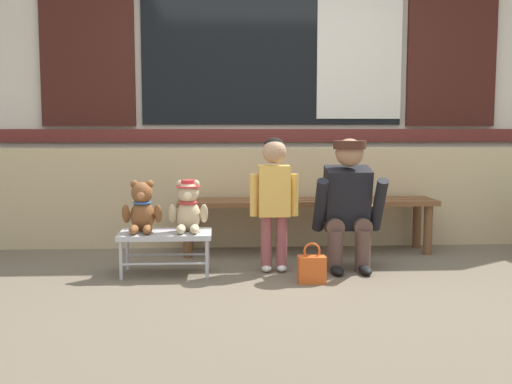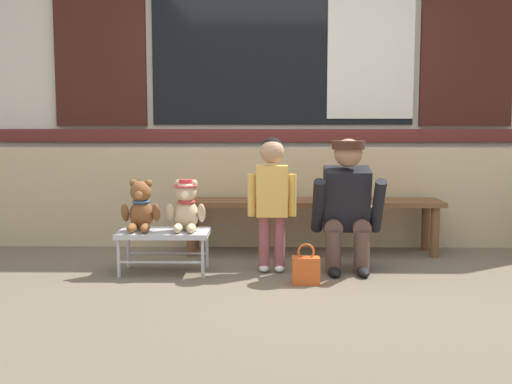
% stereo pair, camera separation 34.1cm
% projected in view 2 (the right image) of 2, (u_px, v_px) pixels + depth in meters
% --- Properties ---
extents(ground_plane, '(60.00, 60.00, 0.00)m').
position_uv_depth(ground_plane, '(289.00, 286.00, 3.98)').
color(ground_plane, brown).
extents(brick_low_wall, '(6.90, 0.25, 0.85)m').
position_uv_depth(brick_low_wall, '(283.00, 197.00, 5.35)').
color(brick_low_wall, tan).
rests_on(brick_low_wall, ground).
extents(shop_facade, '(7.05, 0.26, 3.64)m').
position_uv_depth(shop_facade, '(283.00, 42.00, 5.72)').
color(shop_facade, beige).
rests_on(shop_facade, ground).
extents(wooden_bench_long, '(2.10, 0.40, 0.44)m').
position_uv_depth(wooden_bench_long, '(311.00, 208.00, 4.99)').
color(wooden_bench_long, brown).
rests_on(wooden_bench_long, ground).
extents(small_display_bench, '(0.64, 0.36, 0.30)m').
position_uv_depth(small_display_bench, '(164.00, 235.00, 4.34)').
color(small_display_bench, '#BCBCC1').
rests_on(small_display_bench, ground).
extents(teddy_bear_plain, '(0.28, 0.26, 0.36)m').
position_uv_depth(teddy_bear_plain, '(141.00, 208.00, 4.33)').
color(teddy_bear_plain, brown).
rests_on(teddy_bear_plain, small_display_bench).
extents(teddy_bear_with_hat, '(0.28, 0.27, 0.36)m').
position_uv_depth(teddy_bear_with_hat, '(186.00, 207.00, 4.32)').
color(teddy_bear_with_hat, '#CCB289').
rests_on(teddy_bear_with_hat, small_display_bench).
extents(child_standing, '(0.35, 0.18, 0.96)m').
position_uv_depth(child_standing, '(272.00, 189.00, 4.34)').
color(child_standing, '#994C4C').
rests_on(child_standing, ground).
extents(adult_crouching, '(0.50, 0.49, 0.95)m').
position_uv_depth(adult_crouching, '(348.00, 205.00, 4.37)').
color(adult_crouching, brown).
rests_on(adult_crouching, ground).
extents(handbag_on_ground, '(0.18, 0.11, 0.27)m').
position_uv_depth(handbag_on_ground, '(306.00, 270.00, 4.04)').
color(handbag_on_ground, '#DB561E').
rests_on(handbag_on_ground, ground).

